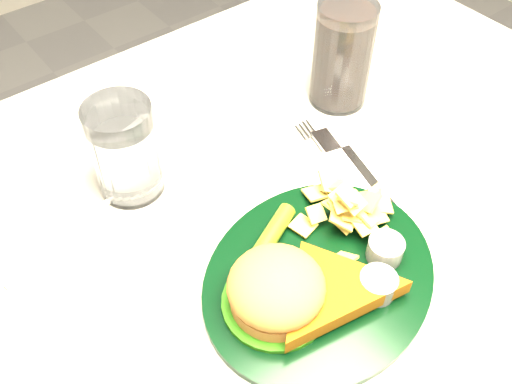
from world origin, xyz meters
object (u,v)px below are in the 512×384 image
(dinner_plate, at_px, (321,261))
(water_glass, at_px, (125,150))
(table, at_px, (245,379))
(fork_napkin, at_px, (367,179))
(cola_glass, at_px, (342,55))

(dinner_plate, relative_size, water_glass, 2.24)
(table, height_order, dinner_plate, dinner_plate)
(table, xyz_separation_m, fork_napkin, (0.17, -0.03, 0.38))
(dinner_plate, bearing_deg, water_glass, 95.91)
(water_glass, bearing_deg, dinner_plate, -69.56)
(fork_napkin, bearing_deg, cola_glass, 73.83)
(water_glass, xyz_separation_m, cola_glass, (0.31, -0.03, 0.01))
(dinner_plate, distance_m, cola_glass, 0.31)
(cola_glass, bearing_deg, table, -156.21)
(cola_glass, height_order, fork_napkin, cola_glass)
(fork_napkin, bearing_deg, water_glass, 157.92)
(table, height_order, fork_napkin, fork_napkin)
(table, relative_size, cola_glass, 8.31)
(dinner_plate, distance_m, fork_napkin, 0.16)
(dinner_plate, bearing_deg, table, 94.57)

